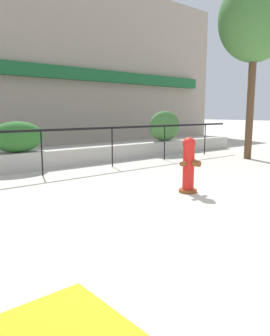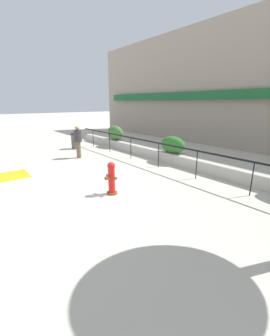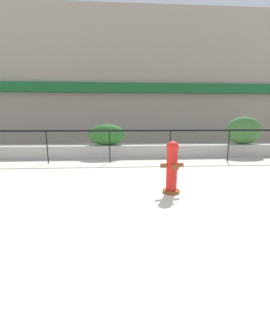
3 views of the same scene
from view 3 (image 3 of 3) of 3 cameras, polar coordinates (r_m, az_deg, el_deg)
ground_plane at (r=3.35m, az=-9.92°, el=-14.69°), size 120.00×120.00×0.00m
building_facade at (r=15.16m, az=-5.52°, el=21.65°), size 30.00×1.36×8.00m
planter_wall_low at (r=9.06m, az=-6.08°, el=4.24°), size 18.00×0.70×0.50m
fence_railing_segment at (r=7.89m, az=-6.51°, el=8.65°), size 15.00×0.05×1.15m
hedge_bush_1 at (r=9.00m, az=-7.16°, el=8.38°), size 1.45×0.70×0.82m
hedge_bush_2 at (r=10.31m, az=25.95°, el=8.56°), size 1.50×0.61×1.11m
fire_hydrant at (r=4.65m, az=9.36°, el=0.25°), size 0.48×0.45×1.08m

